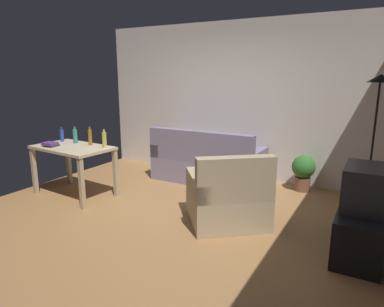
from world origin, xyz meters
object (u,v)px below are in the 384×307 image
bottle_amber (90,137)px  bottle_squat (104,139)px  bottle_tall (75,136)px  book_stack (51,144)px  tv_stand (360,230)px  tv (366,188)px  couch (207,164)px  armchair (228,199)px  bottle_blue (62,135)px  torchiere_lamp (377,106)px  desk (73,154)px  potted_plant (303,171)px

bottle_amber → bottle_squat: size_ratio=1.05×
bottle_tall → book_stack: bottle_tall is taller
tv_stand → bottle_tall: size_ratio=4.24×
bottle_amber → tv: bearing=0.3°
couch → armchair: (1.01, -1.41, 0.01)m
tv_stand → bottle_blue: bottle_blue is taller
tv_stand → bottle_amber: 3.80m
bottle_blue → couch: bearing=36.4°
couch → torchiere_lamp: (2.47, -0.12, 1.11)m
armchair → book_stack: bearing=-31.6°
desk → bottle_squat: (0.47, 0.19, 0.23)m
armchair → bottle_amber: bottle_amber is taller
tv → bottle_tall: (-4.06, -0.03, 0.17)m
couch → potted_plant: (1.55, 0.31, 0.02)m
bottle_blue → bottle_tall: bottle_tall is taller
potted_plant → bottle_amber: (-2.82, -1.70, 0.55)m
bottle_tall → book_stack: size_ratio=1.26×
desk → bottle_squat: 0.55m
bottle_squat → tv: bearing=0.5°
desk → bottle_blue: 0.52m
armchair → bottle_tall: bottle_tall is taller
torchiere_lamp → bottle_squat: size_ratio=6.77×
bottle_amber → desk: bearing=-130.3°
book_stack → couch: bearing=45.4°
bottle_squat → bottle_tall: bearing=179.3°
tv → bottle_tall: bottle_tall is taller
couch → torchiere_lamp: 2.71m
potted_plant → bottle_amber: size_ratio=2.04×
tv_stand → armchair: size_ratio=0.90×
book_stack → bottle_tall: bearing=69.2°
armchair → bottle_blue: size_ratio=5.39×
desk → armchair: (2.46, 0.17, -0.33)m
bottle_squat → potted_plant: bearing=34.2°
tv → bottle_amber: size_ratio=2.14×
desk → couch: bearing=52.6°
tv → bottle_amber: 3.76m
couch → book_stack: 2.50m
desk → potted_plant: desk is taller
desk → bottle_tall: bearing=131.1°
bottle_blue → book_stack: (0.16, -0.36, -0.07)m
tv → armchair: size_ratio=0.49×
couch → bottle_tall: bottle_tall is taller
tv → armchair: same height
potted_plant → desk: bearing=-147.6°
desk → bottle_tall: bottle_tall is taller
couch → potted_plant: size_ratio=3.24×
desk → bottle_squat: size_ratio=4.70×
torchiere_lamp → bottle_tall: size_ratio=6.98×
bottle_squat → bottle_amber: bearing=177.3°
torchiere_lamp → armchair: bearing=-138.5°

